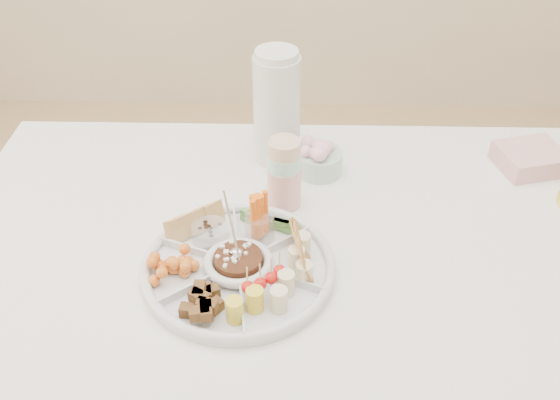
{
  "coord_description": "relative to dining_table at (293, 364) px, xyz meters",
  "views": [
    {
      "loc": [
        -0.01,
        -0.97,
        1.64
      ],
      "look_at": [
        -0.03,
        0.03,
        0.87
      ],
      "focal_mm": 40.0,
      "sensor_mm": 36.0,
      "label": 1
    }
  ],
  "objects": [
    {
      "name": "napkin_stack",
      "position": [
        0.58,
        0.32,
        0.4
      ],
      "size": [
        0.18,
        0.16,
        0.05
      ],
      "primitive_type": "cube",
      "rotation": [
        0.0,
        0.0,
        0.25
      ],
      "color": "#E3A5A8",
      "rests_on": "dining_table"
    },
    {
      "name": "pita_raisins",
      "position": [
        -0.19,
        0.03,
        0.42
      ],
      "size": [
        0.14,
        0.14,
        0.06
      ],
      "primitive_type": null,
      "rotation": [
        0.0,
        0.0,
        -0.39
      ],
      "color": "#B27D4A",
      "rests_on": "party_tray"
    },
    {
      "name": "tortillas",
      "position": [
        0.02,
        -0.05,
        0.42
      ],
      "size": [
        0.15,
        0.15,
        0.07
      ],
      "primitive_type": null,
      "rotation": [
        0.0,
        0.0,
        -0.39
      ],
      "color": "#C08E41",
      "rests_on": "party_tray"
    },
    {
      "name": "bean_dip",
      "position": [
        -0.11,
        -0.07,
        0.41
      ],
      "size": [
        0.13,
        0.13,
        0.04
      ],
      "primitive_type": "cylinder",
      "rotation": [
        0.0,
        0.0,
        -0.39
      ],
      "color": "black",
      "rests_on": "party_tray"
    },
    {
      "name": "cherries",
      "position": [
        -0.24,
        -0.09,
        0.42
      ],
      "size": [
        0.13,
        0.13,
        0.04
      ],
      "primitive_type": null,
      "rotation": [
        0.0,
        0.0,
        -0.39
      ],
      "color": "#CE6A2E",
      "rests_on": "party_tray"
    },
    {
      "name": "carrot_cucumber",
      "position": [
        -0.06,
        0.05,
        0.44
      ],
      "size": [
        0.16,
        0.16,
        0.11
      ],
      "primitive_type": null,
      "rotation": [
        0.0,
        0.0,
        -0.39
      ],
      "color": "orange",
      "rests_on": "party_tray"
    },
    {
      "name": "flower_bowl",
      "position": [
        0.06,
        0.29,
        0.42
      ],
      "size": [
        0.13,
        0.13,
        0.08
      ],
      "primitive_type": "cylinder",
      "rotation": [
        0.0,
        0.0,
        -0.12
      ],
      "color": "#8DC69E",
      "rests_on": "dining_table"
    },
    {
      "name": "thermos",
      "position": [
        -0.05,
        0.35,
        0.53
      ],
      "size": [
        0.12,
        0.12,
        0.29
      ],
      "primitive_type": "cylinder",
      "rotation": [
        0.0,
        0.0,
        -0.1
      ],
      "color": "silver",
      "rests_on": "dining_table"
    },
    {
      "name": "banana_tomato",
      "position": [
        -0.03,
        -0.18,
        0.44
      ],
      "size": [
        0.14,
        0.14,
        0.09
      ],
      "primitive_type": null,
      "rotation": [
        0.0,
        0.0,
        -0.39
      ],
      "color": "#E4DF7E",
      "rests_on": "party_tray"
    },
    {
      "name": "party_tray",
      "position": [
        -0.11,
        -0.07,
        0.4
      ],
      "size": [
        0.5,
        0.5,
        0.04
      ],
      "primitive_type": "cylinder",
      "rotation": [
        0.0,
        0.0,
        -0.39
      ],
      "color": "silver",
      "rests_on": "dining_table"
    },
    {
      "name": "granola_chunks",
      "position": [
        -0.16,
        -0.19,
        0.42
      ],
      "size": [
        0.13,
        0.13,
        0.04
      ],
      "primitive_type": null,
      "rotation": [
        0.0,
        0.0,
        -0.39
      ],
      "color": "#42270F",
      "rests_on": "party_tray"
    },
    {
      "name": "cup_stack",
      "position": [
        -0.03,
        0.16,
        0.48
      ],
      "size": [
        0.09,
        0.09,
        0.21
      ],
      "primitive_type": "cylinder",
      "rotation": [
        0.0,
        0.0,
        0.13
      ],
      "color": "silver",
      "rests_on": "dining_table"
    },
    {
      "name": "dining_table",
      "position": [
        0.0,
        0.0,
        0.0
      ],
      "size": [
        1.52,
        1.02,
        0.76
      ],
      "primitive_type": "cube",
      "color": "white",
      "rests_on": "floor"
    }
  ]
}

